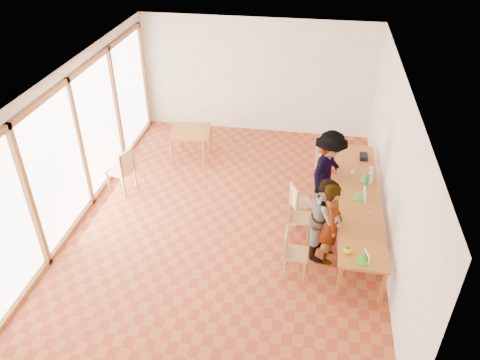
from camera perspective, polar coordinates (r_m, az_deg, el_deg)
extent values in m
plane|color=#9F4F26|center=(9.56, -1.38, -4.60)|extent=(8.00, 8.00, 0.00)
cube|color=white|center=(12.30, 2.05, 12.47)|extent=(6.00, 0.10, 3.00)
cube|color=white|center=(5.73, -9.34, -17.07)|extent=(6.00, 0.10, 3.00)
cube|color=white|center=(8.73, 18.22, 1.40)|extent=(0.10, 8.00, 3.00)
cube|color=white|center=(9.67, -19.07, 4.47)|extent=(0.10, 8.00, 3.00)
cube|color=white|center=(8.06, -1.67, 12.57)|extent=(6.00, 8.00, 0.04)
cube|color=#A25124|center=(9.16, 14.25, -2.06)|extent=(0.80, 4.00, 0.05)
cube|color=#A25124|center=(7.87, 11.99, -12.20)|extent=(0.06, 0.06, 0.70)
cube|color=#A25124|center=(10.96, 11.79, 2.30)|extent=(0.06, 0.06, 0.70)
cube|color=#A25124|center=(7.96, 16.97, -12.52)|extent=(0.06, 0.06, 0.70)
cube|color=#A25124|center=(11.03, 15.30, 1.96)|extent=(0.06, 0.06, 0.70)
cube|color=#A25124|center=(11.26, -6.02, 5.92)|extent=(0.90, 0.90, 0.05)
cube|color=#A25124|center=(11.22, -8.34, 3.43)|extent=(0.05, 0.05, 0.70)
cube|color=#A25124|center=(11.87, -7.27, 5.29)|extent=(0.05, 0.05, 0.70)
cube|color=#A25124|center=(11.02, -4.46, 3.13)|extent=(0.05, 0.05, 0.70)
cube|color=#A25124|center=(11.68, -3.58, 5.03)|extent=(0.05, 0.05, 0.70)
cube|color=tan|center=(8.18, 6.80, -8.87)|extent=(0.41, 0.41, 0.04)
cube|color=tan|center=(8.04, 5.61, -7.51)|extent=(0.05, 0.40, 0.42)
cube|color=tan|center=(8.92, 7.25, -4.60)|extent=(0.42, 0.42, 0.04)
cube|color=tan|center=(8.78, 6.13, -3.27)|extent=(0.04, 0.42, 0.44)
cube|color=tan|center=(9.33, 7.56, -2.90)|extent=(0.52, 0.52, 0.04)
cube|color=tan|center=(9.14, 6.62, -1.94)|extent=(0.20, 0.38, 0.41)
cube|color=tan|center=(11.14, 10.48, 3.28)|extent=(0.50, 0.50, 0.04)
cube|color=tan|center=(11.09, 9.75, 4.50)|extent=(0.17, 0.38, 0.41)
cube|color=tan|center=(10.45, -14.38, 1.12)|extent=(0.60, 0.60, 0.05)
cube|color=tan|center=(10.18, -13.65, 2.13)|extent=(0.18, 0.47, 0.50)
imported|color=gray|center=(8.30, 11.05, -5.17)|extent=(0.39, 0.59, 1.59)
imported|color=gray|center=(8.42, 10.44, -4.51)|extent=(0.70, 0.84, 1.58)
imported|color=gray|center=(9.50, 10.72, 0.99)|extent=(1.06, 1.31, 1.77)
cube|color=#4EAF25|center=(7.73, 14.62, -9.48)|extent=(0.21, 0.25, 0.02)
cube|color=white|center=(7.70, 15.24, -8.98)|extent=(0.12, 0.21, 0.18)
cube|color=#4EAF25|center=(9.09, 14.31, -2.07)|extent=(0.23, 0.29, 0.03)
cube|color=white|center=(9.04, 14.99, -1.67)|extent=(0.11, 0.26, 0.22)
cube|color=#4EAF25|center=(9.63, 14.99, -0.02)|extent=(0.28, 0.32, 0.03)
cube|color=white|center=(9.56, 15.59, 0.30)|extent=(0.17, 0.25, 0.22)
imported|color=yellow|center=(7.79, 12.98, -8.34)|extent=(0.18, 0.18, 0.11)
cylinder|color=#1F6F3D|center=(9.40, 15.26, -0.03)|extent=(0.07, 0.07, 0.28)
cylinder|color=silver|center=(9.75, 13.54, 0.88)|extent=(0.07, 0.07, 0.09)
cylinder|color=white|center=(10.01, 15.69, 1.34)|extent=(0.08, 0.08, 0.06)
cube|color=#CF3859|center=(8.76, 15.38, -3.81)|extent=(0.05, 0.10, 0.01)
cube|color=black|center=(10.36, 14.85, 2.76)|extent=(0.16, 0.26, 0.09)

